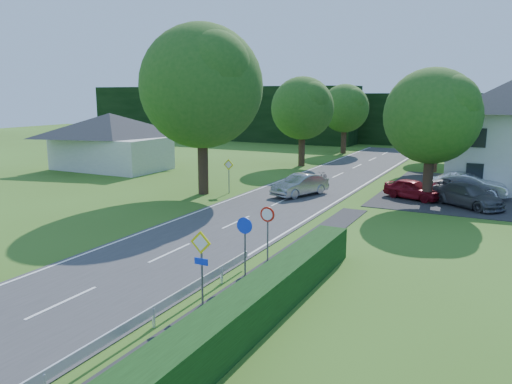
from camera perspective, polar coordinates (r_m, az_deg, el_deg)
The scene contains 25 objects.
road at distance 29.07m, azimuth -0.34°, elevation -2.61°, with size 7.00×80.00×0.04m, color #373739.
parking_pad at distance 38.72m, azimuth 25.09°, elevation -0.19°, with size 14.00×16.00×0.04m, color #242427.
line_edge_left at distance 30.65m, azimuth -5.75°, elevation -1.89°, with size 0.12×80.00×0.01m, color white.
line_edge_right at distance 27.77m, azimuth 5.64°, elevation -3.27°, with size 0.12×80.00×0.01m, color white.
line_centre at distance 29.07m, azimuth -0.34°, elevation -2.56°, with size 0.12×80.00×0.01m, color white, non-canonical shape.
tree_main at distance 34.74m, azimuth -6.20°, elevation 9.26°, with size 9.40×9.40×11.64m, color #235419, non-canonical shape.
tree_left_far at distance 48.60m, azimuth 5.30°, elevation 8.00°, with size 7.00×7.00×8.58m, color #235419, non-canonical shape.
tree_right_far at distance 47.52m, azimuth 19.92°, elevation 7.62°, with size 7.40×7.40×9.09m, color #235419, non-canonical shape.
tree_left_back at distance 59.76m, azimuth 10.06°, elevation 8.22°, with size 6.60×6.60×8.07m, color #235419, non-canonical shape.
tree_right_back at distance 55.61m, azimuth 19.91°, elevation 7.26°, with size 6.20×6.20×7.56m, color #235419, non-canonical shape.
tree_right_mid at distance 33.49m, azimuth 19.34°, elevation 6.00°, with size 7.00×7.00×8.58m, color #235419, non-canonical shape.
treeline_left at distance 78.65m, azimuth -4.49°, elevation 9.00°, with size 44.00×6.00×8.00m, color black.
treeline_right at distance 71.34m, azimuth 23.17°, elevation 7.52°, with size 30.00×5.00×7.00m, color black.
bungalow_left at distance 48.32m, azimuth -16.26°, elevation 5.71°, with size 11.00×6.50×5.20m.
streetlight at distance 35.51m, azimuth 19.11°, elevation 6.56°, with size 2.03×0.18×8.00m.
sign_priority_right at distance 16.50m, azimuth -6.28°, elevation -7.08°, with size 0.78×0.09×2.59m.
sign_roundabout at distance 19.00m, azimuth -1.30°, elevation -4.94°, with size 0.64×0.08×2.37m.
sign_speed_limit at distance 20.69m, azimuth 1.31°, elevation -3.32°, with size 0.64×0.11×2.37m.
sign_priority_left at distance 35.16m, azimuth -3.14°, elevation 2.61°, with size 0.78×0.09×2.44m.
moving_car at distance 34.47m, azimuth 5.06°, elevation 0.80°, with size 1.53×4.40×1.45m, color #9D9DA1.
motorcycle at distance 39.92m, azimuth 7.67°, elevation 1.75°, with size 0.58×1.66×0.87m, color black.
parked_car_red at distance 34.81m, azimuth 17.50°, elevation 0.32°, with size 1.56×3.87×1.32m, color maroon.
parked_car_silver_a at distance 36.67m, azimuth 23.03°, elevation 0.70°, with size 1.71×4.90×1.61m, color silver.
parked_car_grey at distance 33.65m, azimuth 23.03°, elevation -0.38°, with size 1.92×4.73×1.37m, color #4C4C51.
parasol at distance 39.57m, azimuth 26.17°, elevation 1.51°, with size 2.28×2.33×2.10m, color #A30D1C.
Camera 1 is at (12.96, -5.08, 6.95)m, focal length 35.00 mm.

